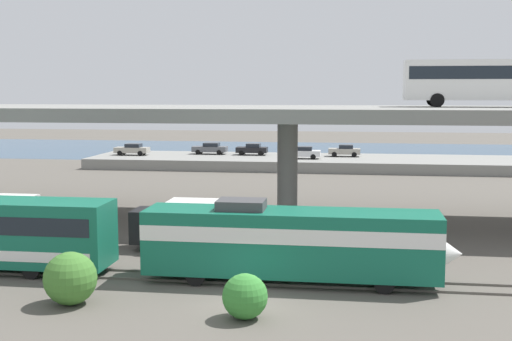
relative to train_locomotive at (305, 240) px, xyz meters
name	(u,v)px	position (x,y,z in m)	size (l,w,h in m)	color
ground_plane	(244,306)	(-2.47, -4.00, -2.19)	(260.00, 260.00, 0.00)	#565149
rail_strip_near	(255,284)	(-2.47, -0.76, -2.13)	(110.00, 0.12, 0.12)	#59544C
rail_strip_far	(259,276)	(-2.47, 0.76, -2.13)	(110.00, 0.12, 0.12)	#59544C
train_locomotive	(305,240)	(0.00, 0.00, 0.00)	(15.78, 3.04, 4.18)	#14664C
highway_overpass	(288,116)	(-2.47, 16.00, 5.62)	(96.00, 12.69, 8.46)	gray
transit_bus_on_overpass	(488,79)	(11.94, 18.02, 8.33)	(12.00, 2.68, 3.40)	silver
service_truck_west	(12,218)	(-19.00, 6.08, -0.56)	(6.80, 2.46, 3.04)	black
service_truck_east	(192,223)	(-7.32, 6.08, -0.56)	(6.80, 2.46, 3.04)	black
pier_parking_lot	(314,163)	(-2.47, 51.00, -1.54)	(56.34, 12.37, 1.30)	gray
parked_car_0	(303,152)	(-3.77, 49.27, -0.12)	(4.38, 1.97, 1.50)	silver
parked_car_1	(210,148)	(-16.34, 53.45, -0.12)	(4.55, 1.97, 1.50)	#515459
parked_car_2	(132,149)	(-26.06, 50.62, -0.12)	(4.39, 1.88, 1.50)	#9E998C
parked_car_3	(345,150)	(1.29, 52.73, -0.13)	(4.01, 1.87, 1.50)	#9E998C
parked_car_4	(252,149)	(-10.66, 53.07, -0.12)	(4.03, 1.96, 1.50)	black
harbor_water	(322,151)	(-2.47, 74.00, -2.19)	(140.00, 36.00, 0.01)	navy
shrub_left	(70,278)	(-10.29, -4.94, -0.98)	(2.42, 2.42, 2.42)	#40782E
shrub_right	(245,296)	(-2.15, -5.73, -1.22)	(1.95, 1.95, 1.95)	#368333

